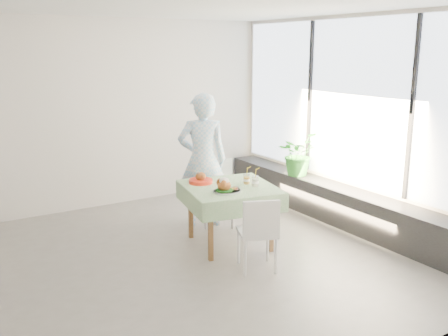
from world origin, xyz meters
TOP-DOWN VIEW (x-y plane):
  - floor at (0.00, 0.00)m, footprint 6.00×6.00m
  - ceiling at (0.00, 0.00)m, footprint 6.00×6.00m
  - wall_back at (0.00, 2.50)m, footprint 6.00×0.02m
  - wall_front at (0.00, -2.50)m, footprint 6.00×0.02m
  - wall_right at (3.00, 0.00)m, footprint 0.02×5.00m
  - window_pane at (2.97, 0.00)m, footprint 0.01×4.80m
  - window_ledge at (2.80, 0.00)m, footprint 0.40×4.80m
  - cafe_table at (1.08, 0.15)m, footprint 1.22×1.22m
  - chair_far at (1.33, 0.85)m, footprint 0.56×0.56m
  - chair_near at (0.95, -0.61)m, footprint 0.51×0.51m
  - diner at (1.16, 0.96)m, footprint 0.77×0.66m
  - main_dish at (0.90, -0.04)m, footprint 0.35×0.35m
  - juice_cup_orange at (1.31, 0.13)m, footprint 0.09×0.09m
  - juice_cup_lemonade at (1.33, -0.01)m, footprint 0.09×0.09m
  - second_dish at (0.85, 0.46)m, footprint 0.29×0.29m
  - potted_plant at (2.74, 0.88)m, footprint 0.75×0.71m

SIDE VIEW (x-z plane):
  - floor at x=0.00m, z-range 0.00..0.00m
  - window_ledge at x=2.80m, z-range 0.00..0.50m
  - chair_near at x=0.95m, z-range -0.16..0.67m
  - chair_far at x=1.33m, z-range -0.17..0.71m
  - cafe_table at x=1.08m, z-range 0.09..0.83m
  - second_dish at x=0.85m, z-range 0.71..0.85m
  - juice_cup_orange at x=1.31m, z-range 0.68..0.92m
  - main_dish at x=0.90m, z-range 0.71..0.89m
  - juice_cup_lemonade at x=1.33m, z-range 0.67..0.93m
  - potted_plant at x=2.74m, z-range 0.50..1.16m
  - diner at x=1.16m, z-range 0.00..1.80m
  - wall_back at x=0.00m, z-range 0.00..2.80m
  - wall_front at x=0.00m, z-range 0.00..2.80m
  - wall_right at x=3.00m, z-range 0.00..2.80m
  - window_pane at x=2.97m, z-range 0.56..2.74m
  - ceiling at x=0.00m, z-range 2.80..2.80m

